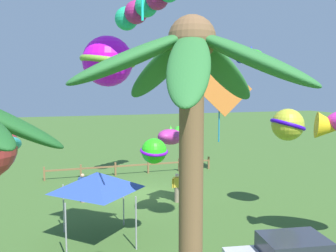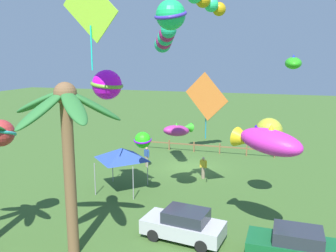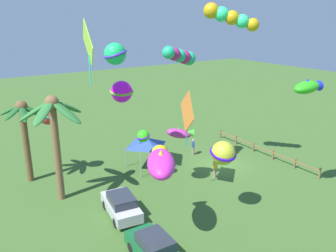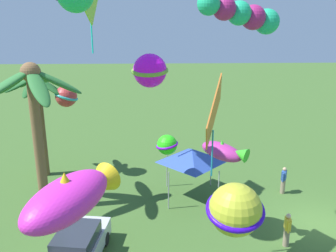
# 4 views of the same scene
# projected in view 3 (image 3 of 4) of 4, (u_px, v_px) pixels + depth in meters

# --- Properties ---
(ground_plane) EXTENTS (120.00, 120.00, 0.00)m
(ground_plane) POSITION_uv_depth(u_px,v_px,m) (222.00, 165.00, 30.61)
(ground_plane) COLOR #3D6028
(palm_tree_0) EXTENTS (3.67, 3.36, 6.63)m
(palm_tree_0) POSITION_uv_depth(u_px,v_px,m) (23.00, 123.00, 26.23)
(palm_tree_0) COLOR brown
(palm_tree_0) RESTS_ON ground
(palm_tree_1) EXTENTS (4.66, 4.65, 7.67)m
(palm_tree_1) POSITION_uv_depth(u_px,v_px,m) (54.00, 122.00, 23.19)
(palm_tree_1) COLOR brown
(palm_tree_1) RESTS_ON ground
(rail_fence) EXTENTS (12.03, 0.12, 0.95)m
(rail_fence) POSITION_uv_depth(u_px,v_px,m) (263.00, 150.00, 32.51)
(rail_fence) COLOR brown
(rail_fence) RESTS_ON ground
(parked_car_0) EXTENTS (4.10, 2.23, 1.51)m
(parked_car_0) POSITION_uv_depth(u_px,v_px,m) (121.00, 205.00, 22.62)
(parked_car_0) COLOR #BCBCC1
(parked_car_0) RESTS_ON ground
(parked_car_1) EXTENTS (3.96, 1.85, 1.51)m
(parked_car_1) POSITION_uv_depth(u_px,v_px,m) (154.00, 248.00, 18.39)
(parked_car_1) COLOR #145B2D
(parked_car_1) RESTS_ON ground
(spectator_0) EXTENTS (0.48, 0.39, 1.59)m
(spectator_0) POSITION_uv_depth(u_px,v_px,m) (193.00, 147.00, 32.61)
(spectator_0) COLOR gray
(spectator_0) RESTS_ON ground
(spectator_1) EXTENTS (0.54, 0.28, 1.59)m
(spectator_1) POSITION_uv_depth(u_px,v_px,m) (215.00, 168.00, 27.94)
(spectator_1) COLOR gray
(spectator_1) RESTS_ON ground
(festival_tent) EXTENTS (2.86, 2.86, 2.85)m
(festival_tent) POSITION_uv_depth(u_px,v_px,m) (146.00, 142.00, 29.15)
(festival_tent) COLOR #9E9EA3
(festival_tent) RESTS_ON ground
(kite_diamond_0) EXTENTS (2.73, 0.95, 3.98)m
(kite_diamond_0) POSITION_uv_depth(u_px,v_px,m) (187.00, 112.00, 23.79)
(kite_diamond_0) COLOR orange
(kite_diamond_1) EXTENTS (3.19, 0.66, 4.51)m
(kite_diamond_1) POSITION_uv_depth(u_px,v_px,m) (88.00, 44.00, 23.44)
(kite_diamond_1) COLOR #A5E534
(kite_tube_2) EXTENTS (2.27, 3.79, 1.74)m
(kite_tube_2) POSITION_uv_depth(u_px,v_px,m) (180.00, 56.00, 25.97)
(kite_tube_2) COLOR #1EB77C
(kite_tube_3) EXTENTS (2.99, 3.56, 2.09)m
(kite_tube_3) POSITION_uv_depth(u_px,v_px,m) (229.00, 17.00, 25.59)
(kite_tube_3) COLOR gold
(kite_ball_4) EXTENTS (1.82, 1.83, 1.54)m
(kite_ball_4) POSITION_uv_depth(u_px,v_px,m) (223.00, 153.00, 21.51)
(kite_ball_4) COLOR gold
(kite_ball_5) EXTENTS (1.78, 1.77, 1.34)m
(kite_ball_5) POSITION_uv_depth(u_px,v_px,m) (115.00, 54.00, 20.54)
(kite_ball_5) COLOR #1BC465
(kite_fish_6) EXTENTS (2.02, 2.24, 0.99)m
(kite_fish_6) POSITION_uv_depth(u_px,v_px,m) (180.00, 133.00, 26.47)
(kite_fish_6) COLOR #B82F8F
(kite_fish_7) EXTENTS (1.14, 2.54, 1.07)m
(kite_fish_7) POSITION_uv_depth(u_px,v_px,m) (308.00, 87.00, 22.52)
(kite_fish_7) COLOR green
(kite_ball_8) EXTENTS (1.16, 1.17, 0.97)m
(kite_ball_8) POSITION_uv_depth(u_px,v_px,m) (143.00, 136.00, 26.41)
(kite_ball_8) COLOR #2ADC19
(kite_ball_9) EXTENTS (2.16, 2.15, 1.68)m
(kite_ball_9) POSITION_uv_depth(u_px,v_px,m) (122.00, 92.00, 26.43)
(kite_ball_9) COLOR #DB0FEE
(kite_fish_10) EXTENTS (3.62, 2.90, 1.48)m
(kite_fish_10) POSITION_uv_depth(u_px,v_px,m) (161.00, 162.00, 18.95)
(kite_fish_10) COLOR #DE2BB6
(kite_ball_11) EXTENTS (1.62, 1.59, 1.27)m
(kite_ball_11) POSITION_uv_depth(u_px,v_px,m) (48.00, 117.00, 26.81)
(kite_ball_11) COLOR #B53133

